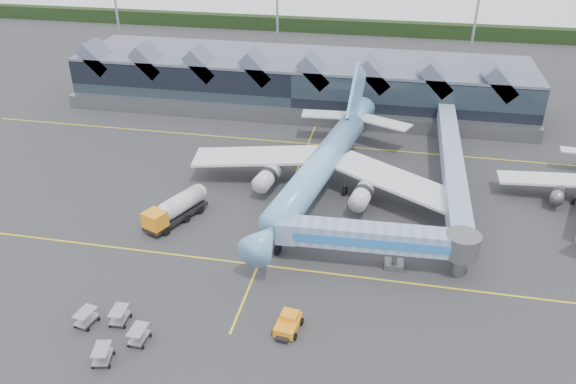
% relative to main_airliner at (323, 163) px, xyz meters
% --- Properties ---
extents(ground, '(260.00, 260.00, 0.00)m').
position_rel_main_airliner_xyz_m(ground, '(-4.81, -12.03, -4.46)').
color(ground, '#2B2B2E').
rests_on(ground, ground).
extents(taxi_stripes, '(120.00, 60.00, 0.01)m').
position_rel_main_airliner_xyz_m(taxi_stripes, '(-4.81, -2.03, -4.45)').
color(taxi_stripes, yellow).
rests_on(taxi_stripes, ground).
extents(tree_line_far, '(260.00, 4.00, 4.00)m').
position_rel_main_airliner_xyz_m(tree_line_far, '(-4.81, 97.97, -2.46)').
color(tree_line_far, black).
rests_on(tree_line_far, ground).
extents(terminal, '(90.00, 22.25, 12.52)m').
position_rel_main_airliner_xyz_m(terminal, '(-9.87, 35.33, 0.42)').
color(terminal, black).
rests_on(terminal, ground).
extents(light_masts, '(132.40, 42.56, 22.45)m').
position_rel_main_airliner_xyz_m(light_masts, '(16.19, 50.77, 8.03)').
color(light_masts, '#979BA0').
rests_on(light_masts, ground).
extents(main_airliner, '(40.44, 47.06, 15.17)m').
position_rel_main_airliner_xyz_m(main_airliner, '(0.00, 0.00, 0.00)').
color(main_airliner, '#71A8E6').
rests_on(main_airliner, ground).
extents(jet_bridge, '(23.53, 4.26, 5.54)m').
position_rel_main_airliner_xyz_m(jet_bridge, '(10.15, -17.40, -0.58)').
color(jet_bridge, '#6989AF').
rests_on(jet_bridge, ground).
extents(fuel_truck, '(6.24, 10.43, 3.57)m').
position_rel_main_airliner_xyz_m(fuel_truck, '(-17.92, -12.26, -2.46)').
color(fuel_truck, black).
rests_on(fuel_truck, ground).
extents(pushback_tug, '(2.84, 4.12, 1.73)m').
position_rel_main_airliner_xyz_m(pushback_tug, '(0.87, -30.12, -3.68)').
color(pushback_tug, orange).
rests_on(pushback_tug, ground).
extents(baggage_carts, '(8.28, 7.96, 1.66)m').
position_rel_main_airliner_xyz_m(baggage_carts, '(-16.30, -34.68, -3.53)').
color(baggage_carts, '#979A9F').
rests_on(baggage_carts, ground).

